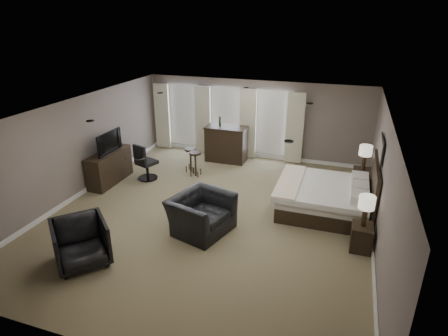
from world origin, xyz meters
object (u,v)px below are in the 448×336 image
(nightstand_far, at_px, (361,181))
(lamp_near, at_px, (365,211))
(tv, at_px, (107,150))
(armchair_far, at_px, (81,241))
(lamp_far, at_px, (365,158))
(bed, at_px, (325,185))
(armchair_near, at_px, (201,208))
(nightstand_near, at_px, (361,237))
(bar_stool_right, at_px, (196,164))
(desk_chair, at_px, (147,161))
(bar_stool_left, at_px, (191,160))
(dresser, at_px, (109,167))
(bar_counter, at_px, (226,144))

(nightstand_far, distance_m, lamp_near, 2.96)
(tv, height_order, armchair_far, tv)
(lamp_near, bearing_deg, lamp_far, 90.00)
(bed, bearing_deg, armchair_near, -143.87)
(nightstand_near, xyz_separation_m, armchair_far, (-5.19, -2.25, 0.23))
(nightstand_far, bearing_deg, bar_stool_right, -174.26)
(nightstand_far, bearing_deg, armchair_near, -136.04)
(armchair_near, bearing_deg, armchair_far, 152.68)
(lamp_far, bearing_deg, desk_chair, -169.24)
(bar_stool_left, bearing_deg, lamp_near, -28.36)
(lamp_far, height_order, bar_stool_left, lamp_far)
(dresser, xyz_separation_m, bar_stool_left, (1.91, 1.49, -0.08))
(bed, relative_size, bar_stool_right, 2.91)
(armchair_far, bearing_deg, nightstand_far, -2.36)
(armchair_far, distance_m, desk_chair, 4.09)
(nightstand_far, xyz_separation_m, bar_stool_left, (-5.01, -0.19, 0.06))
(bar_stool_left, relative_size, desk_chair, 0.68)
(dresser, height_order, bar_counter, bar_counter)
(bed, distance_m, armchair_near, 3.13)
(tv, relative_size, bar_counter, 0.79)
(bed, height_order, bar_stool_right, bed)
(nightstand_near, xyz_separation_m, bar_stool_right, (-4.73, 2.42, 0.10))
(nightstand_near, xyz_separation_m, nightstand_far, (0.00, 2.90, 0.04))
(nightstand_far, xyz_separation_m, lamp_far, (0.00, 0.00, 0.67))
(bar_stool_right, bearing_deg, desk_chair, -152.35)
(armchair_near, bearing_deg, nightstand_far, -29.61)
(tv, bearing_deg, dresser, 0.00)
(lamp_near, xyz_separation_m, bar_stool_left, (-5.01, 2.71, -0.52))
(armchair_far, relative_size, desk_chair, 0.91)
(armchair_far, xyz_separation_m, bar_stool_left, (0.18, 4.95, -0.13))
(bed, relative_size, armchair_near, 1.69)
(lamp_near, height_order, lamp_far, lamp_far)
(armchair_near, relative_size, bar_stool_left, 1.73)
(nightstand_near, distance_m, lamp_far, 2.99)
(bed, xyz_separation_m, dresser, (-6.03, -0.23, -0.24))
(lamp_near, xyz_separation_m, lamp_far, (0.00, 2.90, 0.09))
(nightstand_near, height_order, desk_chair, desk_chair)
(bar_stool_left, xyz_separation_m, desk_chair, (-0.99, -0.95, 0.18))
(nightstand_far, bearing_deg, desk_chair, -169.24)
(bar_stool_right, bearing_deg, armchair_near, -64.94)
(armchair_near, relative_size, bar_stool_right, 1.72)
(nightstand_near, bearing_deg, tv, 170.03)
(bar_counter, bearing_deg, nightstand_far, -13.50)
(bar_counter, bearing_deg, nightstand_near, -42.67)
(bed, bearing_deg, tv, -177.79)
(bar_stool_right, height_order, desk_chair, desk_chair)
(nightstand_far, bearing_deg, nightstand_near, -90.00)
(armchair_far, xyz_separation_m, bar_counter, (0.94, 6.17, 0.09))
(bed, distance_m, nightstand_near, 1.75)
(nightstand_near, distance_m, armchair_near, 3.45)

